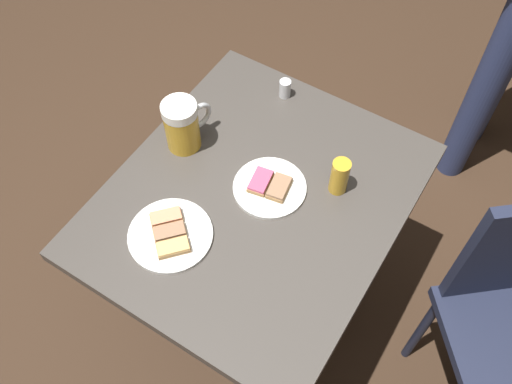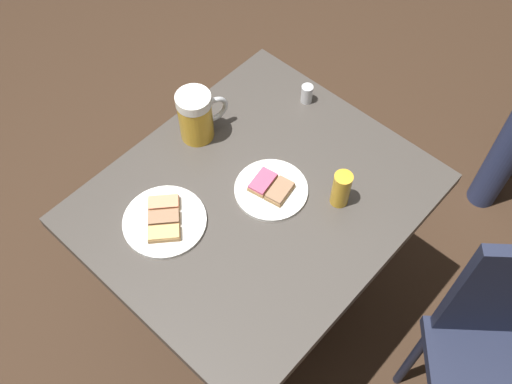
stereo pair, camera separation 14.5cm
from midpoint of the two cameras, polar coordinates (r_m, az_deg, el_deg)
name	(u,v)px [view 1 (the left image)]	position (r m, az deg, el deg)	size (l,w,h in m)	color
ground_plane	(256,304)	(2.09, -2.01, -11.25)	(6.00, 6.00, 0.00)	#382619
cafe_table	(256,225)	(1.59, -2.61, -3.51)	(0.71, 0.84, 0.71)	black
plate_near	(170,234)	(1.42, -11.48, -4.40)	(0.21, 0.21, 0.03)	white
plate_far	(270,187)	(1.47, -1.43, 0.32)	(0.19, 0.19, 0.03)	white
beer_mug	(183,125)	(1.53, -10.04, 6.45)	(0.09, 0.15, 0.15)	gold
beer_glass_small	(340,176)	(1.44, 5.53, 1.35)	(0.05, 0.05, 0.11)	gold
salt_shaker	(285,89)	(1.66, 0.40, 10.14)	(0.03, 0.03, 0.06)	silver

